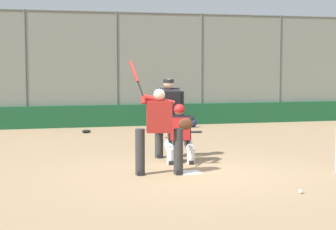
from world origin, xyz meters
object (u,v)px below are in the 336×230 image
object	(u,v)px
batter_at_plate	(159,128)
umpire_home	(168,115)
baseball_loose	(301,191)
catcher_behind_plate	(180,132)
equipment_bag_dugout_side	(178,123)
fielding_glove_on_dirt	(86,131)
spare_bat_first_base_side	(192,132)

from	to	relation	value
batter_at_plate	umpire_home	size ratio (longest dim) A/B	1.22
batter_at_plate	baseball_loose	bearing A→B (deg)	140.13
catcher_behind_plate	equipment_bag_dugout_side	bearing A→B (deg)	-96.58
catcher_behind_plate	baseball_loose	size ratio (longest dim) A/B	17.06
umpire_home	catcher_behind_plate	bearing A→B (deg)	101.87
fielding_glove_on_dirt	baseball_loose	world-z (taller)	fielding_glove_on_dirt
umpire_home	baseball_loose	world-z (taller)	umpire_home
batter_at_plate	umpire_home	distance (m)	1.98
catcher_behind_plate	spare_bat_first_base_side	distance (m)	5.39
spare_bat_first_base_side	baseball_loose	size ratio (longest dim) A/B	11.79
umpire_home	equipment_bag_dugout_side	xyz separation A→B (m)	(-1.87, -5.95, -0.82)
catcher_behind_plate	spare_bat_first_base_side	size ratio (longest dim) A/B	1.45
baseball_loose	equipment_bag_dugout_side	xyz separation A→B (m)	(-0.68, -9.98, 0.11)
umpire_home	fielding_glove_on_dirt	xyz separation A→B (m)	(1.31, -5.20, -0.91)
umpire_home	equipment_bag_dugout_side	world-z (taller)	umpire_home
spare_bat_first_base_side	equipment_bag_dugout_side	xyz separation A→B (m)	(-0.00, -1.59, 0.11)
umpire_home	spare_bat_first_base_side	world-z (taller)	umpire_home
batter_at_plate	equipment_bag_dugout_side	bearing A→B (deg)	-98.47
catcher_behind_plate	equipment_bag_dugout_side	xyz separation A→B (m)	(-1.79, -6.63, -0.51)
batter_at_plate	baseball_loose	size ratio (longest dim) A/B	29.50
batter_at_plate	spare_bat_first_base_side	world-z (taller)	batter_at_plate
catcher_behind_plate	equipment_bag_dugout_side	size ratio (longest dim) A/B	0.97
baseball_loose	catcher_behind_plate	bearing A→B (deg)	-71.51
catcher_behind_plate	fielding_glove_on_dirt	xyz separation A→B (m)	(1.39, -5.89, -0.60)
umpire_home	fielding_glove_on_dirt	size ratio (longest dim) A/B	6.36
batter_at_plate	spare_bat_first_base_side	size ratio (longest dim) A/B	2.50
umpire_home	baseball_loose	bearing A→B (deg)	112.14
umpire_home	fielding_glove_on_dirt	distance (m)	5.44
baseball_loose	batter_at_plate	bearing A→B (deg)	-49.39
batter_at_plate	catcher_behind_plate	xyz separation A→B (m)	(-0.74, -1.17, -0.24)
umpire_home	spare_bat_first_base_side	size ratio (longest dim) A/B	2.05
spare_bat_first_base_side	fielding_glove_on_dirt	xyz separation A→B (m)	(3.18, -0.84, 0.02)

